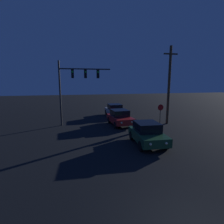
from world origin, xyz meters
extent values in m
cube|color=#1E4728|center=(1.92, 7.93, 0.66)|extent=(2.22, 3.98, 0.62)
cube|color=black|center=(1.93, 8.12, 1.31)|extent=(1.80, 2.04, 0.69)
cylinder|color=black|center=(2.76, 6.68, 0.35)|extent=(0.26, 0.71, 0.70)
cylinder|color=black|center=(0.94, 6.79, 0.35)|extent=(0.26, 0.71, 0.70)
cylinder|color=black|center=(2.91, 9.07, 0.35)|extent=(0.26, 0.71, 0.70)
cylinder|color=black|center=(1.08, 9.18, 0.35)|extent=(0.26, 0.71, 0.70)
sphere|color=#F9EFC6|center=(2.35, 5.95, 0.72)|extent=(0.18, 0.18, 0.18)
sphere|color=#F9EFC6|center=(1.26, 6.01, 0.72)|extent=(0.18, 0.18, 0.18)
cube|color=#B21E1E|center=(1.49, 14.13, 0.66)|extent=(2.25, 4.00, 0.62)
cube|color=black|center=(1.48, 14.32, 1.31)|extent=(1.82, 2.05, 0.69)
cylinder|color=black|center=(2.49, 13.00, 0.35)|extent=(0.27, 0.71, 0.70)
cylinder|color=black|center=(0.66, 12.87, 0.35)|extent=(0.27, 0.71, 0.70)
cylinder|color=black|center=(2.32, 15.39, 0.35)|extent=(0.27, 0.71, 0.70)
cylinder|color=black|center=(0.50, 15.26, 0.35)|extent=(0.27, 0.71, 0.70)
sphere|color=#F9EFC6|center=(2.17, 12.22, 0.72)|extent=(0.18, 0.18, 0.18)
sphere|color=#F9EFC6|center=(1.08, 12.14, 0.72)|extent=(0.18, 0.18, 0.18)
cube|color=#99999E|center=(2.09, 19.28, 0.66)|extent=(2.03, 3.89, 0.62)
cube|color=black|center=(2.09, 19.08, 1.31)|extent=(1.71, 1.96, 0.69)
cylinder|color=black|center=(1.16, 20.46, 0.35)|extent=(0.23, 0.70, 0.70)
cylinder|color=black|center=(2.99, 20.49, 0.35)|extent=(0.23, 0.70, 0.70)
cylinder|color=black|center=(1.19, 18.06, 0.35)|extent=(0.23, 0.70, 0.70)
cylinder|color=black|center=(3.02, 18.09, 0.35)|extent=(0.23, 0.70, 0.70)
sphere|color=#F9EFC6|center=(1.52, 21.22, 0.72)|extent=(0.18, 0.18, 0.18)
sphere|color=#F9EFC6|center=(2.61, 21.24, 0.72)|extent=(0.18, 0.18, 0.18)
cylinder|color=#2D2D2D|center=(-4.75, 15.32, 3.41)|extent=(0.18, 0.18, 6.83)
cube|color=#2D2D2D|center=(-2.06, 15.32, 6.01)|extent=(5.38, 0.12, 0.12)
cube|color=black|center=(-3.41, 15.32, 5.50)|extent=(0.28, 0.28, 0.90)
cylinder|color=green|center=(-3.41, 15.17, 5.70)|extent=(0.20, 0.02, 0.20)
cube|color=black|center=(-2.06, 15.32, 5.50)|extent=(0.28, 0.28, 0.90)
cylinder|color=green|center=(-2.06, 15.17, 5.70)|extent=(0.20, 0.02, 0.20)
cube|color=black|center=(-0.72, 15.32, 5.50)|extent=(0.28, 0.28, 0.90)
cylinder|color=green|center=(-0.72, 15.17, 5.70)|extent=(0.20, 0.02, 0.20)
cylinder|color=#2D2D2D|center=(5.44, 12.62, 1.17)|extent=(0.07, 0.07, 2.35)
cylinder|color=red|center=(5.44, 12.60, 2.03)|extent=(0.63, 0.03, 0.63)
cylinder|color=#4C3823|center=(6.83, 13.55, 4.21)|extent=(0.28, 0.28, 8.43)
cube|color=#4C3823|center=(6.83, 13.55, 7.59)|extent=(1.59, 0.14, 0.14)
camera|label=1|loc=(-3.53, -3.84, 4.71)|focal=28.00mm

